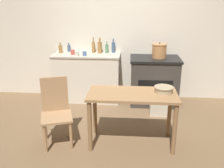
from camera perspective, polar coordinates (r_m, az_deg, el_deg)
ground_plane at (r=3.80m, az=-0.63°, el=-11.16°), size 14.00×14.00×0.00m
wall_back at (r=4.91m, az=0.97°, el=11.56°), size 8.00×0.07×2.55m
counter_cabinet at (r=4.87m, az=-5.73°, el=1.56°), size 1.28×0.54×0.92m
stove at (r=4.77m, az=9.55°, el=0.79°), size 0.90×0.66×0.88m
work_table at (r=3.31m, az=4.65°, el=-4.03°), size 1.17×0.56×0.74m
chair at (r=3.48m, az=-12.69°, el=-5.83°), size 0.51×0.51×0.91m
flour_sack at (r=4.36m, az=10.66°, el=-4.33°), size 0.30×0.21×0.42m
stock_pot at (r=4.63m, az=10.75°, el=7.47°), size 0.27×0.27×0.28m
mixing_bowl_large at (r=3.34m, az=11.74°, el=-1.17°), size 0.25×0.25×0.08m
bottle_far_left at (r=4.82m, az=-1.18°, el=8.10°), size 0.06×0.06×0.22m
bottle_left at (r=4.94m, az=-11.69°, el=7.87°), size 0.07×0.07×0.19m
bottle_mid_left at (r=4.86m, az=0.31°, el=8.40°), size 0.07×0.07×0.26m
bottle_center_left at (r=4.81m, az=-2.81°, el=8.41°), size 0.08×0.08×0.29m
bottle_center at (r=4.85m, az=-4.28°, el=8.47°), size 0.06×0.06×0.29m
bottle_center_right at (r=5.01m, az=-9.81°, el=8.04°), size 0.06×0.06×0.17m
cup_mid_right at (r=4.60m, az=-6.31°, el=6.94°), size 0.07×0.07×0.08m
cup_right at (r=4.75m, az=-8.98°, el=7.22°), size 0.08×0.08×0.09m
cup_far_right at (r=4.58m, az=-8.04°, el=6.88°), size 0.07×0.07×0.09m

